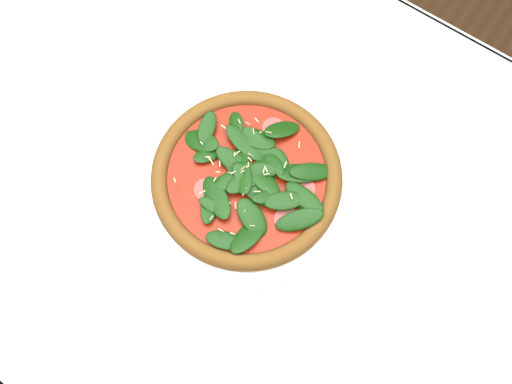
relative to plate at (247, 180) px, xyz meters
The scene contains 4 objects.
ground 0.76m from the plate, behind, with size 6.00×6.00×0.00m, color brown.
dining_table 0.13m from the plate, behind, with size 1.21×0.81×0.75m.
plate is the anchor object (origin of this frame).
pizza 0.02m from the plate, 90.00° to the left, with size 0.34×0.34×0.03m.
Camera 1 is at (0.24, -0.23, 1.51)m, focal length 40.00 mm.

